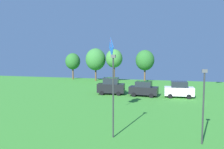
{
  "coord_description": "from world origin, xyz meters",
  "views": [
    {
      "loc": [
        2.46,
        4.39,
        6.71
      ],
      "look_at": [
        -0.07,
        14.62,
        5.67
      ],
      "focal_mm": 38.0,
      "sensor_mm": 36.0,
      "label": 1
    }
  ],
  "objects_px": {
    "parked_car_leftmost": "(111,86)",
    "treeline_tree_3": "(145,60)",
    "light_post_1": "(113,92)",
    "treeline_tree_0": "(73,61)",
    "parked_car_third_from_left": "(179,90)",
    "kite_flying_8": "(111,47)",
    "light_post_0": "(203,102)",
    "parked_car_second_from_left": "(144,89)",
    "treeline_tree_1": "(96,59)",
    "treeline_tree_2": "(114,59)"
  },
  "relations": [
    {
      "from": "light_post_0",
      "to": "treeline_tree_3",
      "type": "relative_size",
      "value": 0.78
    },
    {
      "from": "parked_car_second_from_left",
      "to": "parked_car_third_from_left",
      "type": "height_order",
      "value": "parked_car_third_from_left"
    },
    {
      "from": "treeline_tree_2",
      "to": "treeline_tree_3",
      "type": "xyz_separation_m",
      "value": [
        6.56,
        1.75,
        -0.38
      ]
    },
    {
      "from": "treeline_tree_3",
      "to": "parked_car_third_from_left",
      "type": "bearing_deg",
      "value": -68.28
    },
    {
      "from": "treeline_tree_3",
      "to": "light_post_1",
      "type": "bearing_deg",
      "value": -87.94
    },
    {
      "from": "kite_flying_8",
      "to": "treeline_tree_2",
      "type": "height_order",
      "value": "kite_flying_8"
    },
    {
      "from": "kite_flying_8",
      "to": "treeline_tree_3",
      "type": "distance_m",
      "value": 21.03
    },
    {
      "from": "light_post_0",
      "to": "treeline_tree_3",
      "type": "xyz_separation_m",
      "value": [
        -7.82,
        34.64,
        1.62
      ]
    },
    {
      "from": "parked_car_leftmost",
      "to": "treeline_tree_1",
      "type": "bearing_deg",
      "value": 110.99
    },
    {
      "from": "treeline_tree_0",
      "to": "treeline_tree_2",
      "type": "bearing_deg",
      "value": -11.13
    },
    {
      "from": "parked_car_third_from_left",
      "to": "treeline_tree_3",
      "type": "bearing_deg",
      "value": 108.27
    },
    {
      "from": "parked_car_second_from_left",
      "to": "treeline_tree_0",
      "type": "distance_m",
      "value": 26.0
    },
    {
      "from": "treeline_tree_3",
      "to": "treeline_tree_1",
      "type": "bearing_deg",
      "value": -174.96
    },
    {
      "from": "parked_car_second_from_left",
      "to": "treeline_tree_2",
      "type": "distance_m",
      "value": 17.99
    },
    {
      "from": "light_post_0",
      "to": "treeline_tree_3",
      "type": "bearing_deg",
      "value": 102.72
    },
    {
      "from": "kite_flying_8",
      "to": "parked_car_third_from_left",
      "type": "relative_size",
      "value": 0.64
    },
    {
      "from": "kite_flying_8",
      "to": "parked_car_second_from_left",
      "type": "xyz_separation_m",
      "value": [
        4.1,
        3.51,
        -6.13
      ]
    },
    {
      "from": "kite_flying_8",
      "to": "treeline_tree_0",
      "type": "bearing_deg",
      "value": 125.02
    },
    {
      "from": "light_post_1",
      "to": "parked_car_second_from_left",
      "type": "bearing_deg",
      "value": 88.68
    },
    {
      "from": "treeline_tree_0",
      "to": "parked_car_third_from_left",
      "type": "bearing_deg",
      "value": -35.84
    },
    {
      "from": "parked_car_third_from_left",
      "to": "treeline_tree_0",
      "type": "height_order",
      "value": "treeline_tree_0"
    },
    {
      "from": "kite_flying_8",
      "to": "light_post_0",
      "type": "relative_size",
      "value": 0.5
    },
    {
      "from": "light_post_1",
      "to": "kite_flying_8",
      "type": "bearing_deg",
      "value": 104.65
    },
    {
      "from": "parked_car_leftmost",
      "to": "treeline_tree_2",
      "type": "distance_m",
      "value": 15.96
    },
    {
      "from": "treeline_tree_0",
      "to": "parked_car_leftmost",
      "type": "bearing_deg",
      "value": -51.41
    },
    {
      "from": "treeline_tree_0",
      "to": "treeline_tree_1",
      "type": "relative_size",
      "value": 0.85
    },
    {
      "from": "parked_car_second_from_left",
      "to": "parked_car_third_from_left",
      "type": "xyz_separation_m",
      "value": [
        5.1,
        0.26,
        0.06
      ]
    },
    {
      "from": "parked_car_second_from_left",
      "to": "parked_car_third_from_left",
      "type": "bearing_deg",
      "value": 7.77
    },
    {
      "from": "treeline_tree_2",
      "to": "treeline_tree_3",
      "type": "bearing_deg",
      "value": 14.91
    },
    {
      "from": "parked_car_leftmost",
      "to": "treeline_tree_3",
      "type": "distance_m",
      "value": 17.61
    },
    {
      "from": "parked_car_leftmost",
      "to": "light_post_1",
      "type": "xyz_separation_m",
      "value": [
        4.69,
        -17.95,
        2.35
      ]
    },
    {
      "from": "kite_flying_8",
      "to": "parked_car_leftmost",
      "type": "bearing_deg",
      "value": 104.66
    },
    {
      "from": "parked_car_leftmost",
      "to": "treeline_tree_3",
      "type": "bearing_deg",
      "value": 73.95
    },
    {
      "from": "parked_car_leftmost",
      "to": "parked_car_third_from_left",
      "type": "xyz_separation_m",
      "value": [
        10.2,
        -0.05,
        -0.11
      ]
    },
    {
      "from": "parked_car_second_from_left",
      "to": "treeline_tree_1",
      "type": "xyz_separation_m",
      "value": [
        -12.72,
        16.26,
        3.75
      ]
    },
    {
      "from": "parked_car_leftmost",
      "to": "treeline_tree_2",
      "type": "bearing_deg",
      "value": 97.07
    },
    {
      "from": "parked_car_second_from_left",
      "to": "light_post_0",
      "type": "relative_size",
      "value": 0.8
    },
    {
      "from": "parked_car_second_from_left",
      "to": "treeline_tree_0",
      "type": "height_order",
      "value": "treeline_tree_0"
    },
    {
      "from": "light_post_0",
      "to": "treeline_tree_1",
      "type": "height_order",
      "value": "treeline_tree_1"
    },
    {
      "from": "parked_car_leftmost",
      "to": "treeline_tree_2",
      "type": "height_order",
      "value": "treeline_tree_2"
    },
    {
      "from": "parked_car_second_from_left",
      "to": "treeline_tree_0",
      "type": "bearing_deg",
      "value": 141.9
    },
    {
      "from": "parked_car_leftmost",
      "to": "treeline_tree_0",
      "type": "xyz_separation_m",
      "value": [
        -13.78,
        17.27,
        3.02
      ]
    },
    {
      "from": "parked_car_leftmost",
      "to": "treeline_tree_3",
      "type": "height_order",
      "value": "treeline_tree_3"
    },
    {
      "from": "parked_car_third_from_left",
      "to": "treeline_tree_3",
      "type": "xyz_separation_m",
      "value": [
        -6.76,
        16.97,
        3.57
      ]
    },
    {
      "from": "light_post_1",
      "to": "treeline_tree_0",
      "type": "height_order",
      "value": "light_post_1"
    },
    {
      "from": "light_post_0",
      "to": "light_post_1",
      "type": "xyz_separation_m",
      "value": [
        -6.57,
        -0.23,
        0.51
      ]
    },
    {
      "from": "treeline_tree_0",
      "to": "kite_flying_8",
      "type": "bearing_deg",
      "value": -54.98
    },
    {
      "from": "treeline_tree_2",
      "to": "treeline_tree_3",
      "type": "distance_m",
      "value": 6.8
    },
    {
      "from": "treeline_tree_2",
      "to": "treeline_tree_3",
      "type": "height_order",
      "value": "treeline_tree_2"
    },
    {
      "from": "light_post_1",
      "to": "treeline_tree_0",
      "type": "relative_size",
      "value": 1.03
    }
  ]
}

